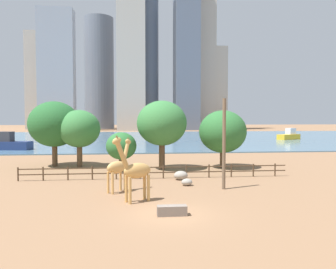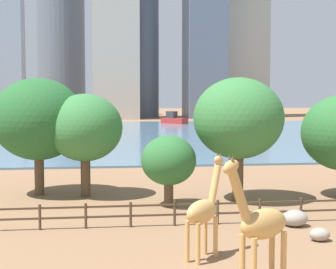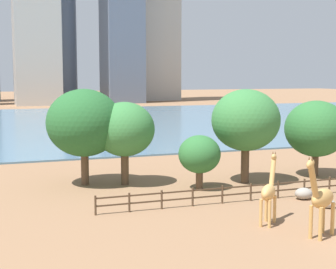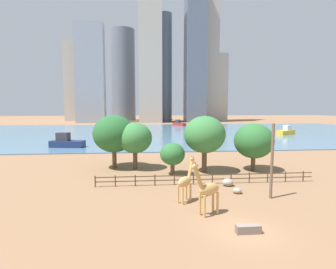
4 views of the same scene
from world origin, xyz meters
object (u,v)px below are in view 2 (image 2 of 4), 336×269
boulder_near_fence (320,234)px  tree_center_broad (38,119)px  giraffe_tall (260,224)px  giraffe_companion (204,211)px  tree_right_tall (169,161)px  tree_right_small (85,128)px  boat_sailboat (174,119)px  tree_left_large (238,119)px  boulder_by_pole (295,218)px

boulder_near_fence → tree_center_broad: bearing=137.3°
giraffe_tall → tree_center_broad: size_ratio=0.60×
giraffe_companion → tree_right_tall: bearing=45.3°
tree_right_small → boat_sailboat: 90.42m
giraffe_companion → tree_right_small: 15.17m
tree_left_large → giraffe_tall: bearing=-102.0°
giraffe_companion → tree_left_large: (4.46, 11.27, 3.27)m
tree_right_small → boat_sailboat: (18.18, 88.51, -3.39)m
giraffe_tall → tree_left_large: (3.10, 14.55, 3.06)m
giraffe_tall → tree_right_tall: giraffe_tall is taller
tree_right_small → giraffe_tall: bearing=-69.1°
boulder_by_pole → tree_right_small: (-10.96, 9.39, 4.17)m
tree_right_tall → tree_right_small: bearing=144.3°
tree_right_tall → boat_sailboat: (13.06, 92.19, -1.58)m
giraffe_tall → boulder_by_pole: 9.18m
tree_left_large → tree_right_tall: tree_left_large is taller
giraffe_companion → boulder_near_fence: giraffe_companion is taller
giraffe_tall → tree_right_small: size_ratio=0.69×
giraffe_tall → boulder_by_pole: bearing=-145.9°
boulder_near_fence → tree_right_small: bearing=132.5°
giraffe_companion → boulder_by_pole: size_ratio=3.28×
giraffe_tall → tree_right_small: bearing=-96.1°
giraffe_companion → tree_left_large: 12.56m
boulder_by_pole → tree_right_tall: size_ratio=0.31×
tree_right_small → tree_left_large: bearing=-15.7°
boat_sailboat → tree_center_broad: bearing=-55.2°
boulder_by_pole → tree_center_broad: (-14.09, 10.39, 4.72)m
tree_right_small → boat_sailboat: bearing=78.4°
tree_right_tall → tree_right_small: tree_right_small is taller
boulder_near_fence → tree_right_tall: (-5.97, 8.43, 2.48)m
tree_center_broad → boat_sailboat: 90.16m
tree_left_large → tree_right_small: 10.11m
tree_right_tall → boat_sailboat: size_ratio=0.65×
boulder_by_pole → tree_center_broad: bearing=143.6°
boulder_by_pole → tree_right_small: 15.02m
boulder_by_pole → tree_right_tall: tree_right_tall is taller
giraffe_tall → boulder_near_fence: (4.49, 5.16, -1.92)m
boulder_near_fence → tree_right_tall: bearing=125.3°
giraffe_companion → tree_right_tall: size_ratio=1.00×
boulder_by_pole → tree_right_tall: bearing=135.6°
boulder_near_fence → boulder_by_pole: boulder_by_pole is taller
giraffe_tall → tree_right_tall: size_ratio=1.10×
giraffe_tall → tree_left_large: size_ratio=0.60×
giraffe_companion → boat_sailboat: 103.33m
giraffe_companion → tree_right_small: (-5.25, 14.00, 2.58)m
boulder_near_fence → boat_sailboat: (7.09, 100.63, 0.90)m
tree_center_broad → giraffe_companion: bearing=-60.8°
tree_right_tall → giraffe_tall: bearing=-83.8°
boulder_by_pole → tree_right_tall: (-5.83, 5.71, 2.36)m
giraffe_tall → boat_sailboat: 106.43m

